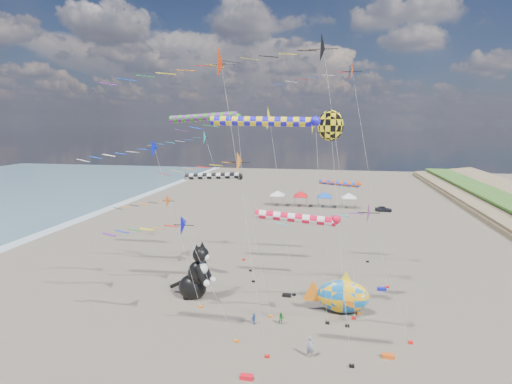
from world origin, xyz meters
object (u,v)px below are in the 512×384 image
Objects in this scene: person_adult at (310,347)px; parked_car at (383,209)px; child_green at (281,318)px; child_blue at (254,319)px; cat_inflatable at (195,270)px; fish_inflatable at (342,296)px.

person_adult is 55.09m from parked_car.
parked_car is at bearing 59.93° from child_green.
child_green is 1.11× the size of child_blue.
child_blue is (-2.40, -0.40, -0.05)m from child_green.
person_adult is 1.66× the size of child_blue.
child_green is at bearing -43.26° from child_blue.
child_green is (9.28, -3.85, -2.40)m from cat_inflatable.
fish_inflatable reaches higher than parked_car.
person_adult is 5.36m from child_green.
child_blue is at bearing 175.62° from child_green.
fish_inflatable is 6.27m from child_green.
child_green is (-5.28, -3.19, -1.13)m from fish_inflatable.
child_blue is at bearing 159.06° from parked_car.
fish_inflatable is at bearing 12.22° from cat_inflatable.
fish_inflatable is 6.32× the size of child_blue.
cat_inflatable reaches higher than person_adult.
fish_inflatable is 3.80× the size of person_adult.
child_blue is (-5.18, 4.17, -0.33)m from person_adult.
child_green is 51.34m from parked_car.
parked_car is (11.55, 53.87, -0.27)m from person_adult.
person_adult reaches higher than parked_car.
fish_inflatable reaches higher than child_green.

